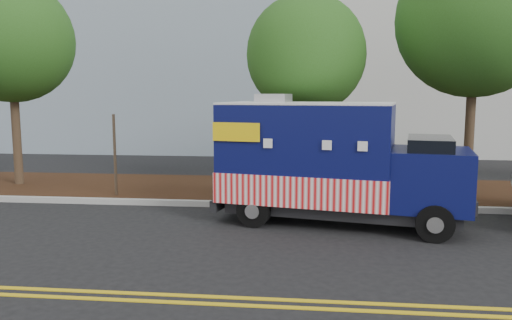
# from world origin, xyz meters

# --- Properties ---
(ground) EXTENTS (120.00, 120.00, 0.00)m
(ground) POSITION_xyz_m (0.00, 0.00, 0.00)
(ground) COLOR black
(ground) RESTS_ON ground
(curb) EXTENTS (120.00, 0.18, 0.15)m
(curb) POSITION_xyz_m (0.00, 1.40, 0.07)
(curb) COLOR #9E9E99
(curb) RESTS_ON ground
(mulch_strip) EXTENTS (120.00, 4.00, 0.15)m
(mulch_strip) POSITION_xyz_m (0.00, 3.50, 0.07)
(mulch_strip) COLOR black
(mulch_strip) RESTS_ON ground
(centerline_near) EXTENTS (120.00, 0.10, 0.01)m
(centerline_near) POSITION_xyz_m (0.00, -4.45, 0.01)
(centerline_near) COLOR gold
(centerline_near) RESTS_ON ground
(centerline_far) EXTENTS (120.00, 0.10, 0.01)m
(centerline_far) POSITION_xyz_m (0.00, -4.70, 0.01)
(centerline_far) COLOR gold
(centerline_far) RESTS_ON ground
(tree_a) EXTENTS (3.75, 3.75, 6.44)m
(tree_a) POSITION_xyz_m (-8.07, 3.27, 4.55)
(tree_a) COLOR #38281C
(tree_a) RESTS_ON ground
(tree_b) EXTENTS (3.36, 3.36, 5.72)m
(tree_b) POSITION_xyz_m (0.86, 2.99, 4.03)
(tree_b) COLOR #38281C
(tree_b) RESTS_ON ground
(tree_c) EXTENTS (4.27, 4.27, 7.11)m
(tree_c) POSITION_xyz_m (5.41, 3.11, 4.97)
(tree_c) COLOR #38281C
(tree_c) RESTS_ON ground
(sign_post) EXTENTS (0.06, 0.06, 2.40)m
(sign_post) POSITION_xyz_m (-4.36, 1.88, 1.20)
(sign_post) COLOR #473828
(sign_post) RESTS_ON ground
(food_truck) EXTENTS (5.88, 3.11, 2.95)m
(food_truck) POSITION_xyz_m (1.42, 0.10, 1.34)
(food_truck) COLOR black
(food_truck) RESTS_ON ground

